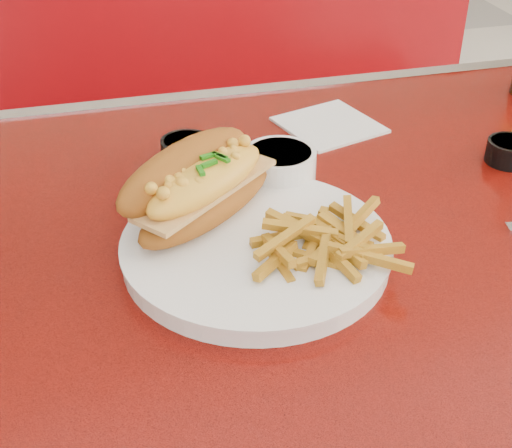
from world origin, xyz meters
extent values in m
cube|color=red|center=(0.00, 0.00, 0.75)|extent=(1.20, 0.80, 0.04)
cube|color=silver|center=(0.00, 0.40, 0.75)|extent=(1.22, 0.03, 0.04)
cube|color=maroon|center=(0.00, 0.78, 0.23)|extent=(1.20, 0.50, 0.45)
cube|color=maroon|center=(0.00, 1.00, 0.68)|extent=(1.20, 0.08, 0.45)
cylinder|color=white|center=(-0.19, -0.02, 0.78)|extent=(0.35, 0.35, 0.02)
cylinder|color=white|center=(-0.19, -0.02, 0.79)|extent=(0.35, 0.35, 0.00)
ellipsoid|color=#9F5919|center=(-0.23, 0.04, 0.81)|extent=(0.19, 0.18, 0.04)
cube|color=tan|center=(-0.23, 0.04, 0.82)|extent=(0.17, 0.15, 0.01)
ellipsoid|color=yellow|center=(-0.23, 0.04, 0.83)|extent=(0.17, 0.15, 0.04)
ellipsoid|color=#9F5919|center=(-0.24, 0.06, 0.84)|extent=(0.20, 0.18, 0.08)
cube|color=silver|center=(-0.12, -0.01, 0.79)|extent=(0.03, 0.12, 0.00)
cube|color=silver|center=(-0.11, 0.06, 0.79)|extent=(0.02, 0.03, 0.00)
cylinder|color=white|center=(-0.13, 0.11, 0.79)|extent=(0.11, 0.11, 0.05)
cylinder|color=black|center=(-0.13, 0.11, 0.81)|extent=(0.10, 0.10, 0.01)
cylinder|color=black|center=(-0.22, 0.20, 0.79)|extent=(0.08, 0.08, 0.03)
cylinder|color=#CA7949|center=(-0.22, 0.20, 0.80)|extent=(0.07, 0.07, 0.01)
cylinder|color=black|center=(0.17, 0.10, 0.78)|extent=(0.06, 0.06, 0.03)
cylinder|color=#CA7949|center=(0.17, 0.10, 0.80)|extent=(0.06, 0.06, 0.01)
cube|color=white|center=(-0.01, 0.25, 0.77)|extent=(0.15, 0.15, 0.00)
camera|label=1|loc=(-0.34, -0.59, 1.20)|focal=50.00mm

